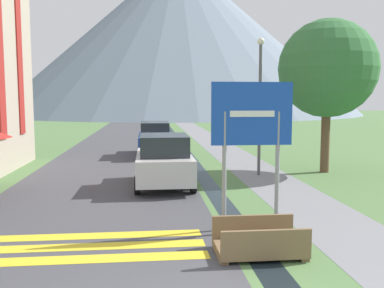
{
  "coord_description": "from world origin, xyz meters",
  "views": [
    {
      "loc": [
        -0.95,
        -5.39,
        3.05
      ],
      "look_at": [
        0.65,
        10.0,
        1.4
      ],
      "focal_mm": 40.0,
      "sensor_mm": 36.0,
      "label": 1
    }
  ],
  "objects": [
    {
      "name": "road",
      "position": [
        -2.5,
        30.0,
        0.0
      ],
      "size": [
        6.4,
        60.0,
        0.01
      ],
      "color": "#424247",
      "rests_on": "ground_plane"
    },
    {
      "name": "tree_by_path",
      "position": [
        6.36,
        11.55,
        4.26
      ],
      "size": [
        3.98,
        3.98,
        6.26
      ],
      "color": "brown",
      "rests_on": "ground_plane"
    },
    {
      "name": "footbridge",
      "position": [
        1.2,
        2.56,
        0.23
      ],
      "size": [
        1.7,
        1.1,
        0.65
      ],
      "color": "brown",
      "rests_on": "ground_plane"
    },
    {
      "name": "streetlamp",
      "position": [
        3.46,
        11.15,
        3.19
      ],
      "size": [
        0.28,
        0.28,
        5.41
      ],
      "color": "#515156",
      "rests_on": "ground_plane"
    },
    {
      "name": "road_sign",
      "position": [
        1.42,
        4.17,
        2.33
      ],
      "size": [
        1.88,
        0.11,
        3.43
      ],
      "color": "gray",
      "rests_on": "ground_plane"
    },
    {
      "name": "parked_car_near",
      "position": [
        -0.4,
        9.28,
        0.91
      ],
      "size": [
        1.98,
        3.87,
        1.82
      ],
      "color": "silver",
      "rests_on": "ground_plane"
    },
    {
      "name": "ground_plane",
      "position": [
        0.0,
        20.0,
        0.0
      ],
      "size": [
        160.0,
        160.0,
        0.0
      ],
      "primitive_type": "plane",
      "color": "#517542"
    },
    {
      "name": "footpath",
      "position": [
        3.6,
        30.0,
        0.0
      ],
      "size": [
        2.2,
        60.0,
        0.01
      ],
      "color": "slate",
      "rests_on": "ground_plane"
    },
    {
      "name": "drainage_channel",
      "position": [
        1.2,
        30.0,
        0.0
      ],
      "size": [
        0.6,
        60.0,
        0.0
      ],
      "color": "black",
      "rests_on": "ground_plane"
    },
    {
      "name": "mountain_distant",
      "position": [
        5.59,
        84.95,
        16.12
      ],
      "size": [
        72.96,
        72.96,
        32.23
      ],
      "color": "slate",
      "rests_on": "ground_plane"
    },
    {
      "name": "crosswalk_marking",
      "position": [
        -2.5,
        3.33,
        0.01
      ],
      "size": [
        5.44,
        1.84,
        0.01
      ],
      "color": "yellow",
      "rests_on": "ground_plane"
    },
    {
      "name": "parked_car_far",
      "position": [
        -0.58,
        17.5,
        0.91
      ],
      "size": [
        1.8,
        4.49,
        1.82
      ],
      "color": "navy",
      "rests_on": "ground_plane"
    }
  ]
}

